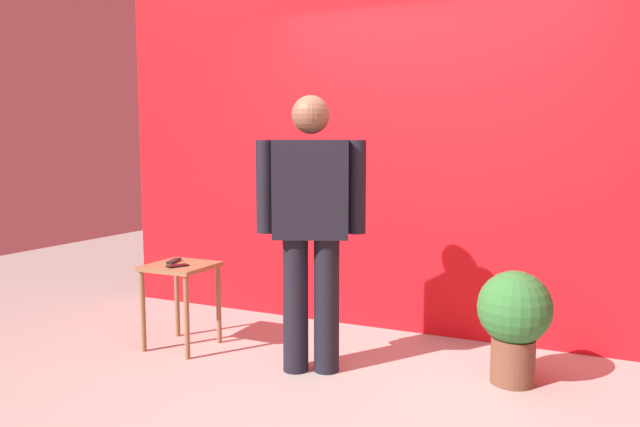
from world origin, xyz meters
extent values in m
plane|color=#9E9991|center=(0.00, 0.00, 0.00)|extent=(12.00, 12.00, 0.00)
cube|color=red|center=(0.00, 1.39, 1.45)|extent=(5.51, 0.12, 2.89)
cylinder|color=black|center=(-0.59, 0.25, 0.43)|extent=(0.21, 0.21, 0.86)
cylinder|color=black|center=(-0.41, 0.33, 0.43)|extent=(0.21, 0.21, 0.86)
cube|color=black|center=(-0.50, 0.29, 1.16)|extent=(0.52, 0.39, 0.61)
cube|color=silver|center=(-0.54, 0.40, 1.19)|extent=(0.12, 0.06, 0.51)
cube|color=silver|center=(-0.55, 0.41, 1.17)|extent=(0.05, 0.03, 0.46)
cylinder|color=black|center=(-0.76, 0.18, 1.17)|extent=(0.15, 0.15, 0.58)
cylinder|color=black|center=(-0.24, 0.40, 1.17)|extent=(0.15, 0.15, 0.58)
sphere|color=brown|center=(-0.50, 0.29, 1.62)|extent=(0.24, 0.24, 0.24)
cube|color=olive|center=(-1.53, 0.32, 0.59)|extent=(0.43, 0.43, 0.03)
cylinder|color=olive|center=(-1.72, 0.13, 0.29)|extent=(0.04, 0.04, 0.57)
cylinder|color=olive|center=(-1.34, 0.13, 0.29)|extent=(0.04, 0.04, 0.57)
cylinder|color=olive|center=(-1.72, 0.50, 0.29)|extent=(0.04, 0.04, 0.57)
cylinder|color=olive|center=(-1.34, 0.50, 0.29)|extent=(0.04, 0.04, 0.57)
cube|color=black|center=(-1.49, 0.24, 0.61)|extent=(0.13, 0.16, 0.01)
cube|color=black|center=(-1.61, 0.35, 0.61)|extent=(0.09, 0.18, 0.02)
cylinder|color=brown|center=(0.69, 0.61, 0.14)|extent=(0.26, 0.26, 0.28)
sphere|color=#2D7233|center=(0.69, 0.61, 0.47)|extent=(0.44, 0.44, 0.44)
camera|label=1|loc=(1.08, -3.01, 1.41)|focal=33.37mm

